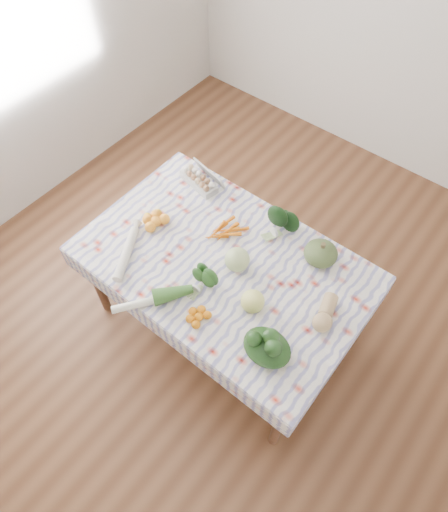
{
  "coord_description": "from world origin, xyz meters",
  "views": [
    {
      "loc": [
        0.93,
        -1.17,
        2.95
      ],
      "look_at": [
        0.0,
        0.0,
        0.82
      ],
      "focal_mm": 32.0,
      "sensor_mm": 36.0,
      "label": 1
    }
  ],
  "objects_px": {
    "kabocha_squash": "(321,253)",
    "cabbage": "(237,259)",
    "butternut_squash": "(326,313)",
    "dining_table": "(224,270)",
    "egg_carton": "(199,181)",
    "grapefruit": "(253,301)"
  },
  "relations": [
    {
      "from": "dining_table",
      "to": "butternut_squash",
      "type": "bearing_deg",
      "value": 4.84
    },
    {
      "from": "dining_table",
      "to": "egg_carton",
      "type": "height_order",
      "value": "egg_carton"
    },
    {
      "from": "dining_table",
      "to": "cabbage",
      "type": "distance_m",
      "value": 0.18
    },
    {
      "from": "cabbage",
      "to": "dining_table",
      "type": "bearing_deg",
      "value": -165.72
    },
    {
      "from": "dining_table",
      "to": "egg_carton",
      "type": "xyz_separation_m",
      "value": [
        -0.51,
        0.38,
        0.12
      ]
    },
    {
      "from": "kabocha_squash",
      "to": "cabbage",
      "type": "bearing_deg",
      "value": -135.55
    },
    {
      "from": "egg_carton",
      "to": "butternut_squash",
      "type": "distance_m",
      "value": 1.2
    },
    {
      "from": "grapefruit",
      "to": "cabbage",
      "type": "bearing_deg",
      "value": 145.13
    },
    {
      "from": "egg_carton",
      "to": "dining_table",
      "type": "bearing_deg",
      "value": -25.45
    },
    {
      "from": "dining_table",
      "to": "grapefruit",
      "type": "relative_size",
      "value": 12.35
    },
    {
      "from": "egg_carton",
      "to": "kabocha_squash",
      "type": "relative_size",
      "value": 1.43
    },
    {
      "from": "egg_carton",
      "to": "butternut_squash",
      "type": "bearing_deg",
      "value": -4.72
    },
    {
      "from": "dining_table",
      "to": "butternut_squash",
      "type": "distance_m",
      "value": 0.66
    },
    {
      "from": "cabbage",
      "to": "egg_carton",
      "type": "bearing_deg",
      "value": 148.87
    },
    {
      "from": "dining_table",
      "to": "kabocha_squash",
      "type": "bearing_deg",
      "value": 40.22
    },
    {
      "from": "grapefruit",
      "to": "dining_table",
      "type": "bearing_deg",
      "value": 155.66
    },
    {
      "from": "butternut_squash",
      "to": "grapefruit",
      "type": "height_order",
      "value": "grapefruit"
    },
    {
      "from": "cabbage",
      "to": "butternut_squash",
      "type": "height_order",
      "value": "cabbage"
    },
    {
      "from": "egg_carton",
      "to": "butternut_squash",
      "type": "relative_size",
      "value": 1.25
    },
    {
      "from": "dining_table",
      "to": "kabocha_squash",
      "type": "height_order",
      "value": "kabocha_squash"
    },
    {
      "from": "kabocha_squash",
      "to": "dining_table",
      "type": "bearing_deg",
      "value": -139.78
    },
    {
      "from": "egg_carton",
      "to": "cabbage",
      "type": "distance_m",
      "value": 0.69
    }
  ]
}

